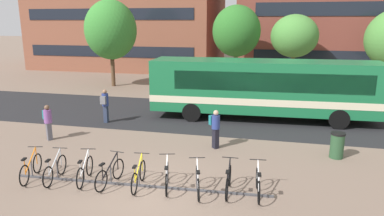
{
  "coord_description": "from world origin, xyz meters",
  "views": [
    {
      "loc": [
        3.59,
        -9.64,
        5.25
      ],
      "look_at": [
        0.31,
        4.41,
        1.69
      ],
      "focal_mm": 33.18,
      "sensor_mm": 36.0,
      "label": 1
    }
  ],
  "objects_px": {
    "city_bus": "(262,87)",
    "parked_bicycle_white_8": "(258,184)",
    "street_tree_0": "(294,36)",
    "street_tree_1": "(111,30)",
    "parked_bicycle_white_6": "(198,182)",
    "parked_bicycle_black_3": "(110,174)",
    "commuter_teal_pack_0": "(48,120)",
    "parked_bicycle_black_7": "(228,181)",
    "parked_bicycle_white_5": "(167,177)",
    "parked_bicycle_orange_0": "(31,168)",
    "parked_bicycle_white_2": "(85,171)",
    "street_tree_3": "(236,31)",
    "parked_bicycle_yellow_4": "(139,176)",
    "parked_bicycle_silver_1": "(55,170)",
    "commuter_teal_pack_2": "(215,126)",
    "trash_bin": "(337,145)",
    "commuter_grey_pack_1": "(105,104)"
  },
  "relations": [
    {
      "from": "city_bus",
      "to": "commuter_teal_pack_0",
      "type": "bearing_deg",
      "value": 29.29
    },
    {
      "from": "parked_bicycle_white_2",
      "to": "parked_bicycle_white_6",
      "type": "bearing_deg",
      "value": -101.13
    },
    {
      "from": "parked_bicycle_black_3",
      "to": "commuter_teal_pack_2",
      "type": "xyz_separation_m",
      "value": [
        2.77,
        4.24,
        0.57
      ]
    },
    {
      "from": "parked_bicycle_black_3",
      "to": "parked_bicycle_yellow_4",
      "type": "bearing_deg",
      "value": -79.47
    },
    {
      "from": "parked_bicycle_white_5",
      "to": "street_tree_3",
      "type": "relative_size",
      "value": 0.26
    },
    {
      "from": "parked_bicycle_black_3",
      "to": "street_tree_0",
      "type": "bearing_deg",
      "value": -12.25
    },
    {
      "from": "parked_bicycle_white_2",
      "to": "commuter_teal_pack_0",
      "type": "bearing_deg",
      "value": 34.78
    },
    {
      "from": "parked_bicycle_black_7",
      "to": "street_tree_3",
      "type": "distance_m",
      "value": 18.3
    },
    {
      "from": "parked_bicycle_yellow_4",
      "to": "parked_bicycle_white_8",
      "type": "relative_size",
      "value": 1.0
    },
    {
      "from": "parked_bicycle_white_5",
      "to": "trash_bin",
      "type": "height_order",
      "value": "trash_bin"
    },
    {
      "from": "street_tree_1",
      "to": "trash_bin",
      "type": "bearing_deg",
      "value": -39.27
    },
    {
      "from": "parked_bicycle_black_3",
      "to": "commuter_teal_pack_0",
      "type": "distance_m",
      "value": 5.96
    },
    {
      "from": "parked_bicycle_white_5",
      "to": "street_tree_1",
      "type": "height_order",
      "value": "street_tree_1"
    },
    {
      "from": "parked_bicycle_silver_1",
      "to": "commuter_teal_pack_2",
      "type": "distance_m",
      "value": 6.44
    },
    {
      "from": "parked_bicycle_silver_1",
      "to": "parked_bicycle_white_6",
      "type": "relative_size",
      "value": 1.02
    },
    {
      "from": "parked_bicycle_yellow_4",
      "to": "parked_bicycle_white_2",
      "type": "bearing_deg",
      "value": 84.45
    },
    {
      "from": "parked_bicycle_black_7",
      "to": "parked_bicycle_orange_0",
      "type": "bearing_deg",
      "value": 92.28
    },
    {
      "from": "parked_bicycle_black_3",
      "to": "trash_bin",
      "type": "relative_size",
      "value": 1.67
    },
    {
      "from": "parked_bicycle_orange_0",
      "to": "parked_bicycle_white_2",
      "type": "height_order",
      "value": "same"
    },
    {
      "from": "commuter_teal_pack_0",
      "to": "trash_bin",
      "type": "relative_size",
      "value": 1.57
    },
    {
      "from": "parked_bicycle_yellow_4",
      "to": "street_tree_1",
      "type": "height_order",
      "value": "street_tree_1"
    },
    {
      "from": "parked_bicycle_yellow_4",
      "to": "street_tree_0",
      "type": "bearing_deg",
      "value": -22.84
    },
    {
      "from": "parked_bicycle_black_7",
      "to": "parked_bicycle_white_8",
      "type": "height_order",
      "value": "same"
    },
    {
      "from": "parked_bicycle_orange_0",
      "to": "commuter_teal_pack_2",
      "type": "height_order",
      "value": "commuter_teal_pack_2"
    },
    {
      "from": "parked_bicycle_white_6",
      "to": "parked_bicycle_black_3",
      "type": "bearing_deg",
      "value": 77.22
    },
    {
      "from": "parked_bicycle_orange_0",
      "to": "commuter_teal_pack_0",
      "type": "distance_m",
      "value": 4.28
    },
    {
      "from": "parked_bicycle_black_7",
      "to": "parked_bicycle_white_6",
      "type": "bearing_deg",
      "value": 101.95
    },
    {
      "from": "parked_bicycle_yellow_4",
      "to": "street_tree_3",
      "type": "relative_size",
      "value": 0.27
    },
    {
      "from": "parked_bicycle_black_7",
      "to": "street_tree_1",
      "type": "distance_m",
      "value": 20.65
    },
    {
      "from": "parked_bicycle_black_3",
      "to": "parked_bicycle_silver_1",
      "type": "bearing_deg",
      "value": 99.91
    },
    {
      "from": "parked_bicycle_black_7",
      "to": "street_tree_1",
      "type": "bearing_deg",
      "value": 33.01
    },
    {
      "from": "parked_bicycle_white_5",
      "to": "commuter_teal_pack_2",
      "type": "xyz_separation_m",
      "value": [
        0.88,
        4.05,
        0.57
      ]
    },
    {
      "from": "city_bus",
      "to": "parked_bicycle_white_8",
      "type": "height_order",
      "value": "city_bus"
    },
    {
      "from": "street_tree_0",
      "to": "street_tree_1",
      "type": "height_order",
      "value": "street_tree_1"
    },
    {
      "from": "parked_bicycle_yellow_4",
      "to": "street_tree_1",
      "type": "bearing_deg",
      "value": 21.12
    },
    {
      "from": "parked_bicycle_white_2",
      "to": "parked_bicycle_white_8",
      "type": "xyz_separation_m",
      "value": [
        5.67,
        0.33,
        0.0
      ]
    },
    {
      "from": "commuter_teal_pack_0",
      "to": "parked_bicycle_black_7",
      "type": "bearing_deg",
      "value": 19.41
    },
    {
      "from": "parked_bicycle_black_3",
      "to": "street_tree_1",
      "type": "relative_size",
      "value": 0.25
    },
    {
      "from": "city_bus",
      "to": "commuter_teal_pack_0",
      "type": "relative_size",
      "value": 7.5
    },
    {
      "from": "trash_bin",
      "to": "parked_bicycle_silver_1",
      "type": "bearing_deg",
      "value": -155.59
    },
    {
      "from": "commuter_grey_pack_1",
      "to": "street_tree_0",
      "type": "height_order",
      "value": "street_tree_0"
    },
    {
      "from": "city_bus",
      "to": "parked_bicycle_yellow_4",
      "type": "height_order",
      "value": "city_bus"
    },
    {
      "from": "city_bus",
      "to": "street_tree_0",
      "type": "height_order",
      "value": "street_tree_0"
    },
    {
      "from": "city_bus",
      "to": "parked_bicycle_black_3",
      "type": "distance_m",
      "value": 10.42
    },
    {
      "from": "parked_bicycle_silver_1",
      "to": "parked_bicycle_white_8",
      "type": "relative_size",
      "value": 1.0
    },
    {
      "from": "parked_bicycle_white_2",
      "to": "street_tree_1",
      "type": "xyz_separation_m",
      "value": [
        -6.92,
        16.82,
        4.15
      ]
    },
    {
      "from": "commuter_teal_pack_2",
      "to": "street_tree_0",
      "type": "height_order",
      "value": "street_tree_0"
    },
    {
      "from": "parked_bicycle_white_6",
      "to": "trash_bin",
      "type": "bearing_deg",
      "value": -63.48
    },
    {
      "from": "commuter_teal_pack_0",
      "to": "parked_bicycle_white_5",
      "type": "bearing_deg",
      "value": 12.99
    },
    {
      "from": "parked_bicycle_silver_1",
      "to": "parked_bicycle_white_5",
      "type": "xyz_separation_m",
      "value": [
        3.83,
        0.3,
        0.0
      ]
    }
  ]
}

